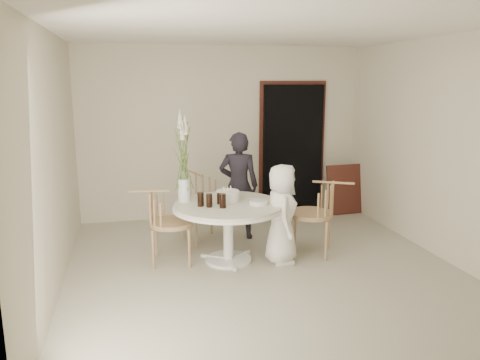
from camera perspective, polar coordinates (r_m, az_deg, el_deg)
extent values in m
plane|color=#B9B49E|center=(5.68, 2.64, -10.44)|extent=(4.50, 4.50, 0.00)
plane|color=white|center=(5.27, 2.95, 17.78)|extent=(4.50, 4.50, 0.00)
plane|color=beige|center=(7.48, -2.04, 5.77)|extent=(4.50, 0.00, 4.50)
plane|color=beige|center=(3.26, 13.88, -3.04)|extent=(4.50, 0.00, 4.50)
plane|color=beige|center=(5.16, -21.97, 1.99)|extent=(0.00, 4.50, 4.50)
plane|color=beige|center=(6.31, 22.84, 3.63)|extent=(0.00, 4.50, 4.50)
cube|color=black|center=(7.77, 6.43, 3.71)|extent=(1.00, 0.10, 2.10)
cube|color=#5C261F|center=(7.80, 6.34, 4.19)|extent=(1.12, 0.03, 2.22)
cylinder|color=white|center=(5.82, -1.40, -9.66)|extent=(0.56, 0.56, 0.04)
cylinder|color=white|center=(5.71, -1.42, -6.63)|extent=(0.12, 0.12, 0.65)
cylinder|color=white|center=(5.61, -1.44, -3.34)|extent=(1.33, 1.33, 0.03)
cylinder|color=beige|center=(5.60, -1.44, -3.09)|extent=(1.30, 1.30, 0.04)
cube|color=#5C261F|center=(7.90, 12.60, -1.12)|extent=(0.63, 0.23, 0.81)
cylinder|color=tan|center=(6.20, -5.38, -6.16)|extent=(0.03, 0.03, 0.48)
cylinder|color=tan|center=(6.37, -1.86, -5.61)|extent=(0.03, 0.03, 0.48)
cylinder|color=tan|center=(6.58, -6.84, -5.12)|extent=(0.03, 0.03, 0.48)
cylinder|color=tan|center=(6.74, -3.49, -4.63)|extent=(0.03, 0.03, 0.48)
cylinder|color=tan|center=(6.40, -4.43, -3.15)|extent=(0.53, 0.53, 0.05)
cylinder|color=tan|center=(6.30, 6.73, -5.80)|extent=(0.03, 0.03, 0.50)
cylinder|color=tan|center=(5.88, 6.13, -7.10)|extent=(0.03, 0.03, 0.50)
cylinder|color=tan|center=(6.26, 10.76, -6.05)|extent=(0.03, 0.03, 0.50)
cylinder|color=tan|center=(5.84, 10.46, -7.38)|extent=(0.03, 0.03, 0.50)
cylinder|color=tan|center=(5.99, 8.60, -4.10)|extent=(0.55, 0.55, 0.06)
cylinder|color=tan|center=(5.57, -6.21, -8.36)|extent=(0.03, 0.03, 0.47)
cylinder|color=tan|center=(5.97, -6.14, -6.95)|extent=(0.03, 0.03, 0.47)
cylinder|color=tan|center=(5.60, -10.55, -8.40)|extent=(0.03, 0.03, 0.47)
cylinder|color=tan|center=(5.99, -10.18, -6.99)|extent=(0.03, 0.03, 0.47)
cylinder|color=tan|center=(5.70, -8.35, -5.22)|extent=(0.52, 0.52, 0.05)
imported|color=black|center=(6.46, -0.17, -0.69)|extent=(0.63, 0.50, 1.49)
imported|color=white|center=(5.63, 5.09, -4.16)|extent=(0.49, 0.65, 1.21)
cylinder|color=white|center=(5.67, -1.51, -1.97)|extent=(0.28, 0.28, 0.13)
cylinder|color=beige|center=(5.65, -1.51, -1.07)|extent=(0.01, 0.01, 0.05)
cylinder|color=beige|center=(5.69, -1.14, -0.97)|extent=(0.01, 0.01, 0.05)
cylinder|color=beige|center=(5.67, -2.00, -1.04)|extent=(0.01, 0.01, 0.05)
cylinder|color=black|center=(5.40, -2.12, -2.55)|extent=(0.09, 0.09, 0.17)
cylinder|color=black|center=(5.44, -3.77, -2.51)|extent=(0.09, 0.09, 0.16)
cylinder|color=black|center=(5.48, -4.83, -2.37)|extent=(0.08, 0.08, 0.16)
cylinder|color=black|center=(5.57, -2.52, -2.26)|extent=(0.08, 0.08, 0.13)
cylinder|color=white|center=(5.55, 2.26, -2.74)|extent=(0.24, 0.24, 0.05)
cylinder|color=silver|center=(5.69, -6.81, -1.25)|extent=(0.15, 0.15, 0.28)
cylinder|color=#49642B|center=(5.63, -6.63, 2.29)|extent=(0.01, 0.01, 0.71)
cone|color=beige|center=(5.58, -6.72, 5.87)|extent=(0.07, 0.07, 0.18)
cylinder|color=#49642B|center=(5.64, -6.87, 2.61)|extent=(0.01, 0.01, 0.77)
cone|color=beige|center=(5.59, -6.97, 6.49)|extent=(0.07, 0.07, 0.18)
cylinder|color=#49642B|center=(5.63, -7.13, 2.90)|extent=(0.01, 0.01, 0.83)
cone|color=beige|center=(5.58, -7.24, 7.10)|extent=(0.07, 0.07, 0.18)
cylinder|color=#49642B|center=(5.60, -7.23, 3.16)|extent=(0.01, 0.01, 0.89)
cone|color=beige|center=(5.55, -7.35, 7.70)|extent=(0.07, 0.07, 0.18)
cylinder|color=#49642B|center=(5.59, -7.06, 2.21)|extent=(0.01, 0.01, 0.71)
cone|color=beige|center=(5.54, -7.16, 5.81)|extent=(0.07, 0.07, 0.18)
cylinder|color=#49642B|center=(5.58, -6.80, 2.52)|extent=(0.01, 0.01, 0.77)
cone|color=beige|center=(5.53, -6.90, 6.44)|extent=(0.07, 0.07, 0.18)
cylinder|color=#49642B|center=(5.60, -6.62, 2.86)|extent=(0.01, 0.01, 0.83)
cone|color=beige|center=(5.55, -6.72, 7.08)|extent=(0.07, 0.07, 0.18)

